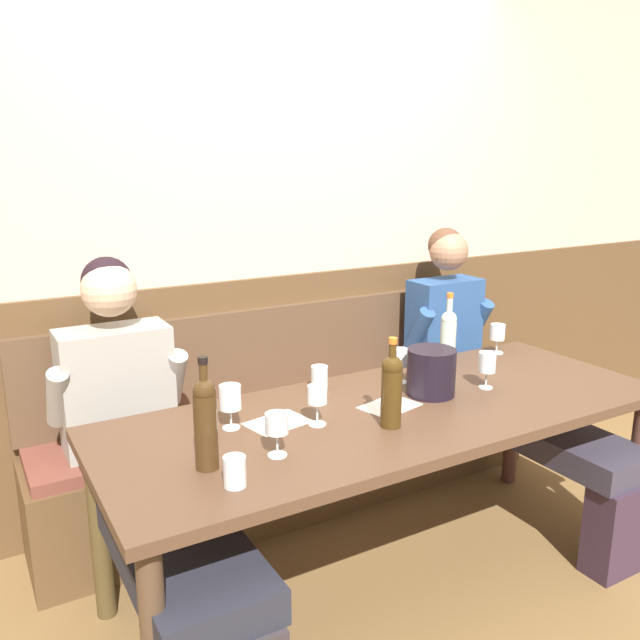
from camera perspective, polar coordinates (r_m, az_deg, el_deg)
ground_plane at (r=2.73m, az=7.53°, el=-22.92°), size 6.80×6.80×0.02m
room_wall_back at (r=3.12m, az=-4.04°, el=9.87°), size 6.80×0.08×2.80m
wood_wainscot_panel at (r=3.25m, az=-3.35°, el=-5.52°), size 6.80×0.03×1.08m
wall_bench at (r=3.17m, az=-1.54°, el=-11.02°), size 2.47×0.42×0.94m
dining_table at (r=2.48m, az=6.33°, el=-9.31°), size 2.17×0.83×0.72m
person_left_seat at (r=2.44m, az=-15.26°, el=-11.10°), size 0.53×1.29×1.26m
person_right_seat at (r=3.24m, az=14.92°, el=-4.62°), size 0.47×1.28×1.28m
ice_bucket at (r=2.58m, az=9.72°, el=-4.51°), size 0.19×0.19×0.18m
wine_bottle_green_tall at (r=2.93m, az=11.18°, el=-1.34°), size 0.07×0.07×0.33m
wine_bottle_clear_water at (r=1.96m, az=-10.02°, el=-8.64°), size 0.07×0.07×0.35m
wine_bottle_amber_mid at (r=2.24m, az=6.30°, el=-5.97°), size 0.07×0.07×0.32m
wine_glass_by_bottle at (r=3.18m, az=15.31°, el=-1.10°), size 0.07×0.07×0.14m
wine_glass_near_bucket at (r=2.25m, az=-0.24°, el=-6.70°), size 0.07×0.07×0.14m
wine_glass_center_front at (r=2.69m, az=14.45°, el=-3.76°), size 0.07×0.07×0.15m
wine_glass_mid_left at (r=2.68m, az=7.09°, el=-3.48°), size 0.06×0.06×0.15m
wine_glass_center_rear at (r=2.03m, az=-3.80°, el=-9.15°), size 0.07×0.07×0.14m
wine_glass_left_end at (r=2.24m, az=-7.88°, el=-6.82°), size 0.07×0.07×0.16m
water_tumbler_center at (r=2.85m, az=9.87°, el=-3.72°), size 0.06×0.06×0.09m
water_tumbler_left at (r=2.61m, az=-0.05°, el=-5.09°), size 0.07×0.07×0.10m
water_tumbler_right at (r=1.89m, az=-7.49°, el=-13.03°), size 0.07×0.07×0.09m
tasting_sheet_left_guest at (r=2.31m, az=-3.73°, el=-8.96°), size 0.23×0.19×0.00m
tasting_sheet_right_guest at (r=2.46m, az=6.10°, el=-7.52°), size 0.24×0.19×0.00m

